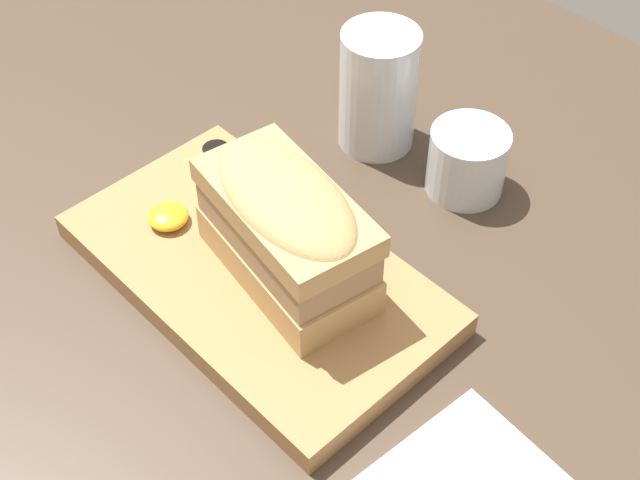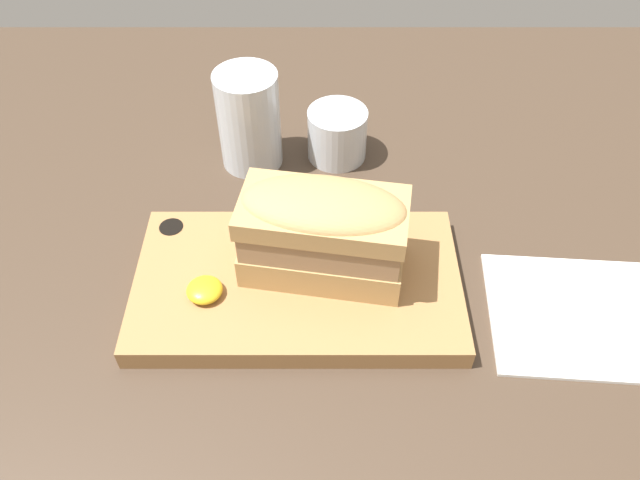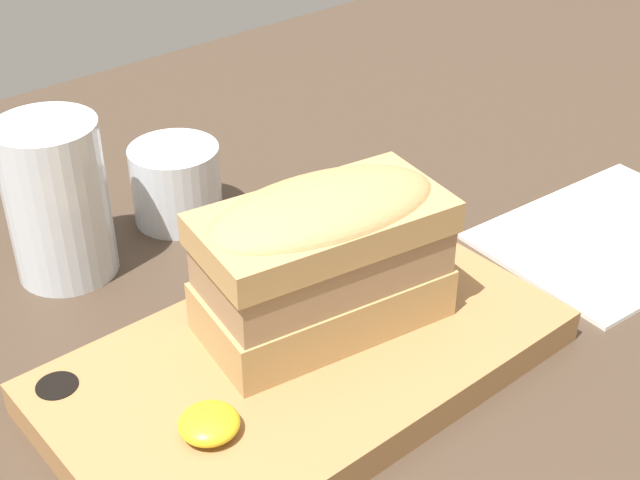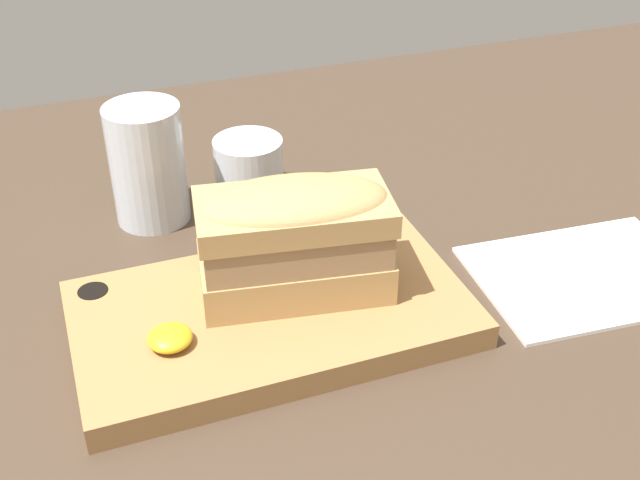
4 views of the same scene
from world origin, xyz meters
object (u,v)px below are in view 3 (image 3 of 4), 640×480
wine_glass (177,187)px  napkin (613,236)px  water_glass (59,210)px  serving_board (302,359)px  sandwich (323,253)px

wine_glass → napkin: (24.74, -25.21, -2.65)cm
water_glass → wine_glass: 10.83cm
serving_board → wine_glass: 22.08cm
water_glass → wine_glass: (10.50, 1.02, -2.43)cm
water_glass → sandwich: bearing=-66.0°
sandwich → napkin: size_ratio=0.79×
serving_board → napkin: size_ratio=1.54×
serving_board → wine_glass: bearing=78.4°
water_glass → napkin: water_glass is taller
napkin → water_glass: bearing=145.5°
serving_board → wine_glass: (4.45, 21.57, 1.67)cm
serving_board → napkin: serving_board is taller
serving_board → water_glass: water_glass is taller
water_glass → napkin: (35.24, -24.19, -5.08)cm
sandwich → napkin: bearing=-10.1°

